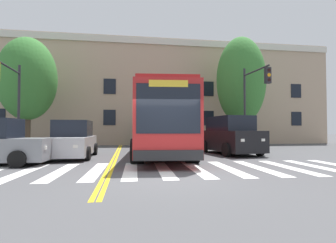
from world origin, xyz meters
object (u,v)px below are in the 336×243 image
object	(u,v)px
traffic_light_near_corner	(253,93)
street_tree_curbside_large	(241,81)
street_tree_curbside_small	(28,79)
city_bus	(162,122)
car_black_far_lane	(230,136)
traffic_light_far_corner	(10,91)
car_teal_behind_bus	(152,134)
car_silver_near_lane	(73,141)

from	to	relation	value
traffic_light_near_corner	street_tree_curbside_large	size ratio (longest dim) A/B	0.64
street_tree_curbside_large	street_tree_curbside_small	world-z (taller)	street_tree_curbside_large
city_bus	car_black_far_lane	size ratio (longest dim) A/B	2.50
traffic_light_near_corner	street_tree_curbside_large	world-z (taller)	street_tree_curbside_large
car_black_far_lane	traffic_light_far_corner	distance (m)	13.01
car_black_far_lane	car_teal_behind_bus	world-z (taller)	car_teal_behind_bus
city_bus	traffic_light_far_corner	xyz separation A→B (m)	(-8.59, 1.28, 1.79)
traffic_light_near_corner	street_tree_curbside_large	distance (m)	4.40
street_tree_curbside_small	city_bus	bearing A→B (deg)	-31.28
city_bus	traffic_light_near_corner	size ratio (longest dim) A/B	2.05
car_silver_near_lane	street_tree_curbside_large	bearing A→B (deg)	28.51
city_bus	car_black_far_lane	xyz separation A→B (m)	(4.10, 0.00, -0.80)
street_tree_curbside_small	street_tree_curbside_large	bearing A→B (deg)	1.03
traffic_light_near_corner	street_tree_curbside_small	xyz separation A→B (m)	(-15.76, 3.68, 1.23)
car_teal_behind_bus	traffic_light_far_corner	world-z (taller)	traffic_light_far_corner
city_bus	traffic_light_near_corner	world-z (taller)	traffic_light_near_corner
car_black_far_lane	street_tree_curbside_large	distance (m)	8.13
car_black_far_lane	street_tree_curbside_large	xyz separation A→B (m)	(3.38, 5.88, 4.49)
city_bus	street_tree_curbside_small	size ratio (longest dim) A/B	1.48
car_black_far_lane	street_tree_curbside_small	world-z (taller)	street_tree_curbside_small
car_teal_behind_bus	street_tree_curbside_small	xyz separation A→B (m)	(-9.45, -3.40, 4.08)
street_tree_curbside_large	street_tree_curbside_small	distance (m)	16.68
city_bus	traffic_light_near_corner	distance (m)	7.14
city_bus	street_tree_curbside_large	distance (m)	10.20
traffic_light_far_corner	street_tree_curbside_small	size ratio (longest dim) A/B	0.67
traffic_light_near_corner	city_bus	bearing A→B (deg)	-163.82
car_black_far_lane	traffic_light_far_corner	size ratio (longest dim) A/B	0.88
city_bus	car_teal_behind_bus	xyz separation A→B (m)	(0.25, 8.99, -0.80)
car_black_far_lane	street_tree_curbside_small	size ratio (longest dim) A/B	0.59
city_bus	car_silver_near_lane	distance (m)	4.87
car_silver_near_lane	car_black_far_lane	bearing A→B (deg)	4.77
car_silver_near_lane	traffic_light_far_corner	bearing A→B (deg)	152.56
city_bus	traffic_light_near_corner	bearing A→B (deg)	16.18
traffic_light_near_corner	street_tree_curbside_small	world-z (taller)	street_tree_curbside_small
car_silver_near_lane	car_teal_behind_bus	distance (m)	10.91
street_tree_curbside_small	car_silver_near_lane	bearing A→B (deg)	-54.62
car_teal_behind_bus	traffic_light_near_corner	distance (m)	9.90
traffic_light_near_corner	street_tree_curbside_small	size ratio (longest dim) A/B	0.72
car_black_far_lane	traffic_light_far_corner	bearing A→B (deg)	174.24
city_bus	street_tree_curbside_small	distance (m)	11.25
car_black_far_lane	street_tree_curbside_large	bearing A→B (deg)	60.15
traffic_light_far_corner	street_tree_curbside_large	size ratio (longest dim) A/B	0.60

